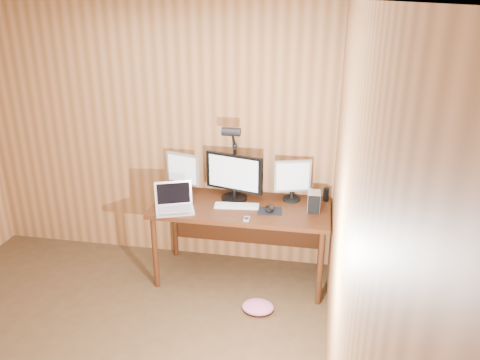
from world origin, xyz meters
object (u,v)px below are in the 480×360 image
(monitor_left, at_px, (183,172))
(phone, at_px, (247,219))
(monitor_center, at_px, (234,176))
(monitor_right, at_px, (292,179))
(speaker, at_px, (326,195))
(desk_lamp, at_px, (233,150))
(hard_drive, at_px, (314,201))
(desk, at_px, (242,215))
(laptop, at_px, (174,203))
(mouse, at_px, (270,209))
(keyboard, at_px, (237,206))

(monitor_left, bearing_deg, phone, -17.06)
(phone, bearing_deg, monitor_center, 111.49)
(monitor_right, bearing_deg, speaker, -9.80)
(phone, xyz_separation_m, desk_lamp, (-0.21, 0.48, 0.45))
(monitor_center, xyz_separation_m, hard_drive, (0.74, -0.12, -0.14))
(desk, relative_size, desk_lamp, 2.19)
(laptop, height_order, hard_drive, laptop)
(desk, bearing_deg, hard_drive, -5.00)
(monitor_center, bearing_deg, laptop, -131.73)
(desk, relative_size, mouse, 13.37)
(desk_lamp, bearing_deg, desk, -64.23)
(hard_drive, bearing_deg, desk, 172.91)
(monitor_right, xyz_separation_m, hard_drive, (0.21, -0.19, -0.12))
(phone, distance_m, desk_lamp, 0.69)
(monitor_center, xyz_separation_m, desk_lamp, (-0.02, 0.08, 0.23))
(desk, xyz_separation_m, monitor_right, (0.44, 0.14, 0.33))
(hard_drive, distance_m, desk_lamp, 0.87)
(keyboard, bearing_deg, laptop, -170.51)
(keyboard, distance_m, speaker, 0.84)
(mouse, relative_size, phone, 1.30)
(speaker, bearing_deg, monitor_left, -178.38)
(mouse, xyz_separation_m, desk_lamp, (-0.38, 0.28, 0.43))
(laptop, relative_size, keyboard, 0.98)
(monitor_right, bearing_deg, mouse, -139.40)
(hard_drive, height_order, desk_lamp, desk_lamp)
(phone, distance_m, speaker, 0.84)
(monitor_right, relative_size, desk_lamp, 0.53)
(desk, xyz_separation_m, laptop, (-0.57, -0.25, 0.18))
(monitor_right, relative_size, mouse, 3.25)
(speaker, bearing_deg, laptop, -162.10)
(phone, bearing_deg, monitor_right, 51.13)
(keyboard, relative_size, hard_drive, 2.35)
(keyboard, xyz_separation_m, speaker, (0.79, 0.28, 0.05))
(hard_drive, bearing_deg, speaker, 63.87)
(desk, xyz_separation_m, monitor_left, (-0.60, 0.14, 0.33))
(laptop, bearing_deg, desk_lamp, 19.07)
(monitor_left, xyz_separation_m, mouse, (0.87, -0.28, -0.18))
(monitor_left, relative_size, phone, 4.25)
(monitor_left, relative_size, mouse, 3.27)
(desk, height_order, keyboard, keyboard)
(speaker, height_order, desk_lamp, desk_lamp)
(hard_drive, relative_size, desk_lamp, 0.24)
(mouse, bearing_deg, laptop, 178.35)
(keyboard, relative_size, mouse, 3.42)
(desk, xyz_separation_m, mouse, (0.27, -0.14, 0.15))
(desk, bearing_deg, mouse, -27.49)
(monitor_center, height_order, keyboard, monitor_center)
(desk, height_order, monitor_center, monitor_center)
(desk, distance_m, speaker, 0.80)
(desk, height_order, desk_lamp, desk_lamp)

